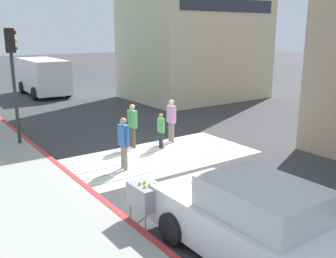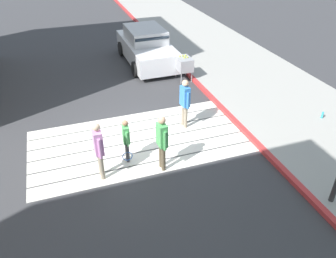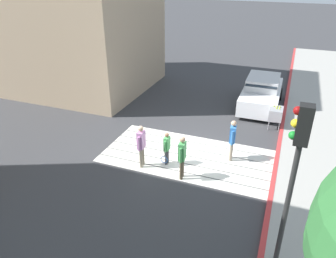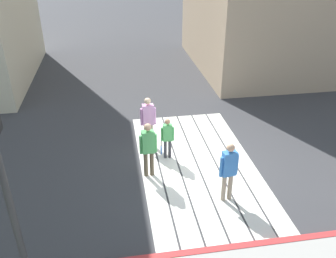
% 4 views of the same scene
% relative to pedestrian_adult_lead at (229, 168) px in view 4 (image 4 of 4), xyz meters
% --- Properties ---
extents(ground_plane, '(120.00, 120.00, 0.00)m').
position_rel_pedestrian_adult_lead_xyz_m(ground_plane, '(1.60, 0.35, -0.94)').
color(ground_plane, '#38383A').
extents(crosswalk_stripes, '(6.40, 3.25, 0.01)m').
position_rel_pedestrian_adult_lead_xyz_m(crosswalk_stripes, '(1.60, 0.35, -0.94)').
color(crosswalk_stripes, silver).
rests_on(crosswalk_stripes, ground).
extents(curb_painted, '(0.16, 40.00, 0.13)m').
position_rel_pedestrian_adult_lead_xyz_m(curb_painted, '(-1.65, 0.35, -0.88)').
color(curb_painted, '#BC3333').
rests_on(curb_painted, ground).
extents(pedestrian_adult_lead, '(0.24, 0.48, 1.62)m').
position_rel_pedestrian_adult_lead_xyz_m(pedestrian_adult_lead, '(0.00, 0.00, 0.00)').
color(pedestrian_adult_lead, gray).
rests_on(pedestrian_adult_lead, ground).
extents(pedestrian_adult_trailing, '(0.22, 0.48, 1.64)m').
position_rel_pedestrian_adult_lead_xyz_m(pedestrian_adult_trailing, '(2.92, 1.61, 0.01)').
color(pedestrian_adult_trailing, gray).
rests_on(pedestrian_adult_trailing, ground).
extents(pedestrian_adult_side, '(0.23, 0.48, 1.61)m').
position_rel_pedestrian_adult_lead_xyz_m(pedestrian_adult_side, '(1.33, 1.79, -0.01)').
color(pedestrian_adult_side, brown).
rests_on(pedestrian_adult_side, ground).
extents(pedestrian_child_with_racket, '(0.28, 0.40, 1.30)m').
position_rel_pedestrian_adult_lead_xyz_m(pedestrian_child_with_racket, '(2.13, 1.15, -0.22)').
color(pedestrian_child_with_racket, '#333338').
rests_on(pedestrian_child_with_racket, ground).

